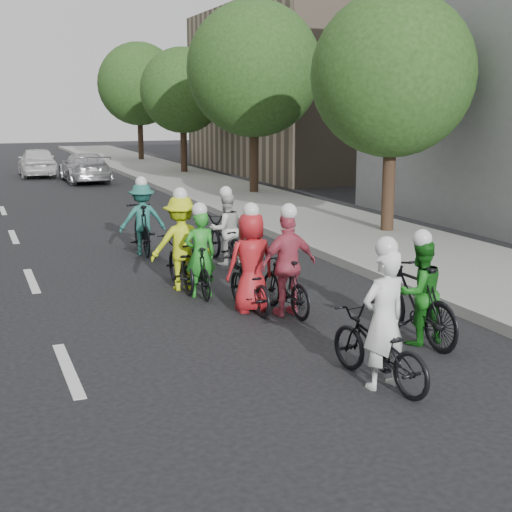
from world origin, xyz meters
TOP-DOWN VIEW (x-y plane):
  - ground at (0.00, 0.00)m, footprint 120.00×120.00m
  - sidewalk_right at (8.00, 10.00)m, footprint 4.00×80.00m
  - curb_right at (6.05, 10.00)m, footprint 0.18×80.00m
  - bldg_se at (16.00, 24.00)m, footprint 10.00×14.00m
  - tree_r_0 at (8.80, 6.60)m, footprint 4.00×4.00m
  - tree_r_1 at (8.80, 15.60)m, footprint 4.80×4.80m
  - tree_r_2 at (8.80, 24.60)m, footprint 4.00×4.00m
  - tree_r_3 at (8.80, 33.60)m, footprint 4.80×4.80m
  - cyclist_0 at (3.32, -1.88)m, footprint 0.84×1.75m
  - cyclist_1 at (4.63, -0.71)m, footprint 0.73×1.87m
  - cyclist_2 at (2.45, 3.38)m, footprint 1.11×1.76m
  - cyclist_3 at (3.54, 1.19)m, footprint 0.98×1.52m
  - cyclist_4 at (3.08, 1.61)m, footprint 0.80×1.56m
  - cyclist_5 at (2.61, 2.79)m, footprint 0.56×1.50m
  - cyclist_6 at (3.89, 5.06)m, footprint 0.74×1.91m
  - cyclist_7 at (2.54, 6.71)m, footprint 1.05×1.90m
  - follow_car_lead at (3.80, 22.86)m, footprint 1.83×4.41m
  - follow_car_trail at (2.16, 26.34)m, footprint 1.71×4.07m

SIDE VIEW (x-z plane):
  - ground at x=0.00m, z-range 0.00..0.00m
  - sidewalk_right at x=8.00m, z-range 0.00..0.15m
  - curb_right at x=6.05m, z-range 0.00..0.18m
  - cyclist_5 at x=2.61m, z-range -0.25..1.38m
  - cyclist_0 at x=3.32m, z-range -0.32..1.47m
  - cyclist_6 at x=3.89m, z-range -0.23..1.40m
  - cyclist_4 at x=3.08m, z-range -0.26..1.49m
  - cyclist_1 at x=4.63m, z-range -0.18..1.42m
  - follow_car_lead at x=3.80m, z-range 0.00..1.27m
  - cyclist_3 at x=3.54m, z-range -0.23..1.53m
  - cyclist_7 at x=2.54m, z-range -0.19..1.54m
  - cyclist_2 at x=2.45m, z-range -0.24..1.59m
  - follow_car_trail at x=2.16m, z-range 0.00..1.38m
  - tree_r_0 at x=8.80m, z-range 0.98..6.95m
  - tree_r_2 at x=8.80m, z-range 0.98..6.95m
  - bldg_se at x=16.00m, z-range 0.00..8.00m
  - tree_r_1 at x=8.80m, z-range 1.05..7.98m
  - tree_r_3 at x=8.80m, z-range 1.05..7.98m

